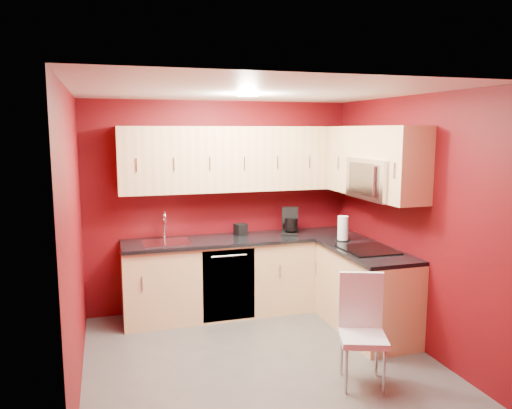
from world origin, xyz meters
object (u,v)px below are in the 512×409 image
napkin_holder (241,229)px  dining_chair (363,332)px  sink (166,239)px  coffee_maker (290,221)px  paper_towel (343,228)px  microwave (380,179)px

napkin_holder → dining_chair: bearing=-76.6°
sink → coffee_maker: sink is taller
dining_chair → napkin_holder: bearing=123.4°
napkin_holder → paper_towel: bearing=-31.0°
microwave → coffee_maker: (-0.62, 0.98, -0.59)m
napkin_holder → coffee_maker: bearing=-14.4°
microwave → sink: 2.43m
microwave → paper_towel: 0.80m
coffee_maker → napkin_holder: (-0.57, 0.15, -0.09)m
napkin_holder → paper_towel: 1.21m
microwave → napkin_holder: microwave is taller
napkin_holder → microwave: bearing=-43.3°
microwave → dining_chair: (-0.69, -0.97, -1.19)m
coffee_maker → sink: bearing=-158.9°
coffee_maker → napkin_holder: coffee_maker is taller
sink → dining_chair: bearing=-54.7°
sink → coffee_maker: (1.48, -0.03, 0.13)m
microwave → napkin_holder: size_ratio=5.56×
sink → paper_towel: 2.01m
coffee_maker → dining_chair: (-0.08, -1.95, -0.60)m
napkin_holder → dining_chair: 2.21m
sink → dining_chair: (1.40, -1.98, -0.47)m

